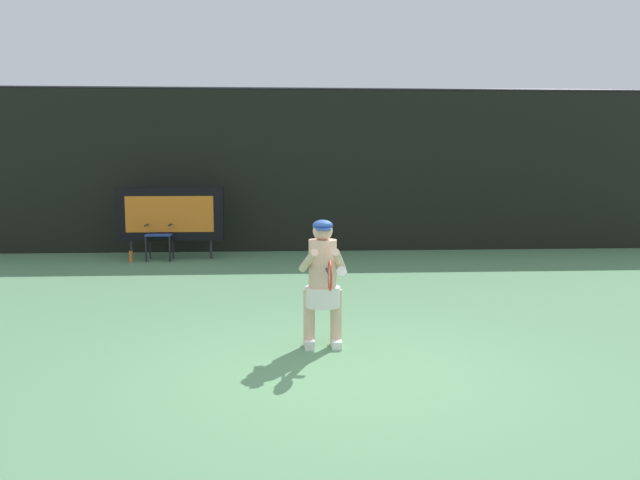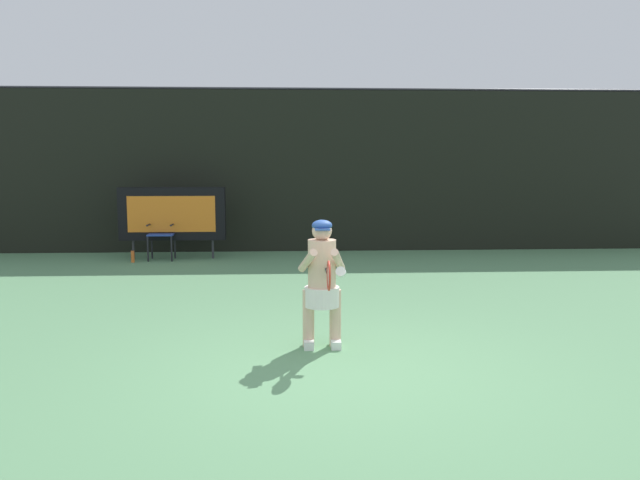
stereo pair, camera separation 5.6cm
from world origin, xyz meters
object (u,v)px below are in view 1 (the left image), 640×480
at_px(umpire_chair, 160,230).
at_px(water_bottle, 131,257).
at_px(tennis_player, 323,279).
at_px(scoreboard, 170,214).
at_px(tennis_racket, 330,275).

relative_size(umpire_chair, water_bottle, 4.08).
bearing_deg(umpire_chair, tennis_player, -65.35).
distance_m(scoreboard, umpire_chair, 0.40).
relative_size(tennis_player, tennis_racket, 2.37).
relative_size(scoreboard, water_bottle, 8.30).
bearing_deg(water_bottle, scoreboard, 31.39).
bearing_deg(water_bottle, tennis_racket, -61.93).
height_order(umpire_chair, tennis_player, tennis_player).
bearing_deg(scoreboard, water_bottle, -148.61).
bearing_deg(tennis_racket, water_bottle, 116.78).
relative_size(scoreboard, tennis_racket, 3.65).
relative_size(umpire_chair, tennis_player, 0.76).
bearing_deg(tennis_racket, tennis_player, 92.85).
distance_m(scoreboard, water_bottle, 1.19).
height_order(scoreboard, umpire_chair, scoreboard).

